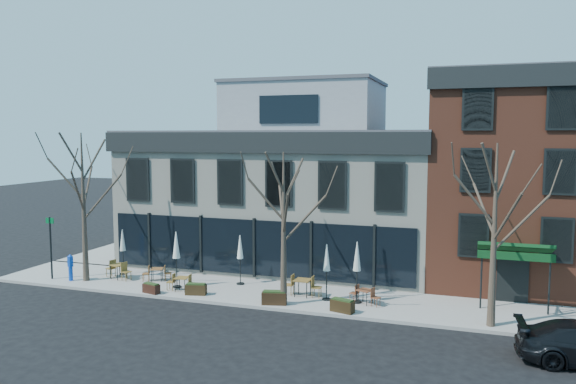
% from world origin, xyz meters
% --- Properties ---
extents(ground, '(120.00, 120.00, 0.00)m').
position_xyz_m(ground, '(0.00, 0.00, 0.00)').
color(ground, black).
rests_on(ground, ground).
extents(sidewalk_front, '(33.50, 4.70, 0.15)m').
position_xyz_m(sidewalk_front, '(3.25, -2.15, 0.07)').
color(sidewalk_front, gray).
rests_on(sidewalk_front, ground).
extents(sidewalk_side, '(4.50, 12.00, 0.15)m').
position_xyz_m(sidewalk_side, '(-11.25, 6.00, 0.07)').
color(sidewalk_side, gray).
rests_on(sidewalk_side, ground).
extents(corner_building, '(18.39, 10.39, 11.10)m').
position_xyz_m(corner_building, '(0.07, 5.07, 4.72)').
color(corner_building, silver).
rests_on(corner_building, ground).
extents(red_brick_building, '(8.20, 11.78, 11.18)m').
position_xyz_m(red_brick_building, '(13.00, 4.98, 5.64)').
color(red_brick_building, brown).
rests_on(red_brick_building, ground).
extents(tree_corner, '(3.93, 3.98, 7.92)m').
position_xyz_m(tree_corner, '(-8.49, -3.20, 4.25)').
color(tree_corner, '#382B21').
rests_on(tree_corner, sidewalk_front).
extents(tree_mid, '(3.50, 3.55, 7.04)m').
position_xyz_m(tree_mid, '(3.01, -3.90, 3.79)').
color(tree_mid, '#382B21').
rests_on(tree_mid, sidewalk_front).
extents(tree_right, '(3.72, 3.77, 7.48)m').
position_xyz_m(tree_right, '(12.01, -3.90, 4.02)').
color(tree_right, '#382B21').
rests_on(tree_right, sidewalk_front).
extents(sign_pole, '(0.50, 0.10, 3.40)m').
position_xyz_m(sign_pole, '(-10.50, -3.50, 2.07)').
color(sign_pole, black).
rests_on(sign_pole, sidewalk_front).
extents(call_box, '(0.29, 0.29, 1.44)m').
position_xyz_m(call_box, '(-9.25, -3.51, 0.91)').
color(call_box, '#0D40B5').
rests_on(call_box, sidewalk_front).
extents(cafe_set_0, '(1.87, 1.00, 0.96)m').
position_xyz_m(cafe_set_0, '(-7.09, -2.29, 0.64)').
color(cafe_set_0, brown).
rests_on(cafe_set_0, sidewalk_front).
extents(cafe_set_1, '(1.59, 0.98, 0.83)m').
position_xyz_m(cafe_set_1, '(-4.84, -2.05, 0.57)').
color(cafe_set_1, brown).
rests_on(cafe_set_1, sidewalk_front).
extents(cafe_set_2, '(1.64, 0.70, 0.85)m').
position_xyz_m(cafe_set_2, '(-2.59, -3.36, 0.59)').
color(cafe_set_2, brown).
rests_on(cafe_set_2, sidewalk_front).
extents(cafe_set_3, '(1.91, 0.78, 1.00)m').
position_xyz_m(cafe_set_3, '(3.42, -2.28, 0.67)').
color(cafe_set_3, brown).
rests_on(cafe_set_3, sidewalk_front).
extents(cafe_set_4, '(1.60, 0.93, 0.83)m').
position_xyz_m(cafe_set_4, '(6.52, -2.59, 0.57)').
color(cafe_set_4, brown).
rests_on(cafe_set_4, sidewalk_front).
extents(umbrella_0, '(0.41, 0.41, 2.54)m').
position_xyz_m(umbrella_0, '(-7.42, -1.38, 1.94)').
color(umbrella_0, black).
rests_on(umbrella_0, sidewalk_front).
extents(umbrella_1, '(0.46, 0.46, 2.89)m').
position_xyz_m(umbrella_1, '(-3.17, -2.85, 2.19)').
color(umbrella_1, black).
rests_on(umbrella_1, sidewalk_front).
extents(umbrella_2, '(0.42, 0.42, 2.61)m').
position_xyz_m(umbrella_2, '(-0.32, -1.25, 1.99)').
color(umbrella_2, black).
rests_on(umbrella_2, sidewalk_front).
extents(umbrella_3, '(0.43, 0.43, 2.69)m').
position_xyz_m(umbrella_3, '(4.68, -2.54, 2.05)').
color(umbrella_3, black).
rests_on(umbrella_3, sidewalk_front).
extents(umbrella_4, '(0.46, 0.46, 2.89)m').
position_xyz_m(umbrella_4, '(6.12, -2.51, 2.19)').
color(umbrella_4, black).
rests_on(umbrella_4, sidewalk_front).
extents(planter_0, '(0.96, 0.56, 0.50)m').
position_xyz_m(planter_0, '(-3.84, -4.20, 0.40)').
color(planter_0, black).
rests_on(planter_0, sidewalk_front).
extents(planter_1, '(1.08, 0.62, 0.57)m').
position_xyz_m(planter_1, '(-1.61, -3.74, 0.43)').
color(planter_1, '#2E200F').
rests_on(planter_1, sidewalk_front).
extents(planter_2, '(1.21, 0.71, 0.64)m').
position_xyz_m(planter_2, '(2.57, -3.98, 0.47)').
color(planter_2, black).
rests_on(planter_2, sidewalk_front).
extents(planter_3, '(1.13, 0.70, 0.59)m').
position_xyz_m(planter_3, '(5.81, -4.09, 0.44)').
color(planter_3, black).
rests_on(planter_3, sidewalk_front).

